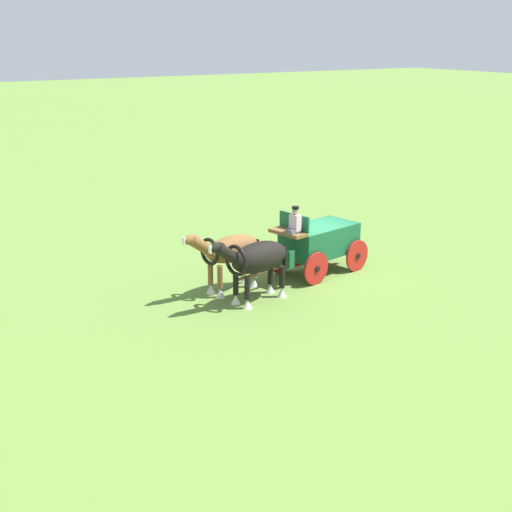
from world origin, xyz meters
TOP-DOWN VIEW (x-y plane):
  - ground_plane at (0.00, 0.00)m, footprint 220.00×220.00m
  - show_wagon at (0.14, 0.03)m, footprint 5.70×2.40m
  - draft_horse_near at (3.50, 1.35)m, footprint 3.20×1.39m
  - draft_horse_off at (3.77, 0.08)m, footprint 3.16×1.29m

SIDE VIEW (x-z plane):
  - ground_plane at x=0.00m, z-range 0.00..0.00m
  - show_wagon at x=0.14m, z-range -0.21..2.53m
  - draft_horse_off at x=3.77m, z-range 0.26..2.52m
  - draft_horse_near at x=3.50m, z-range 0.27..2.55m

